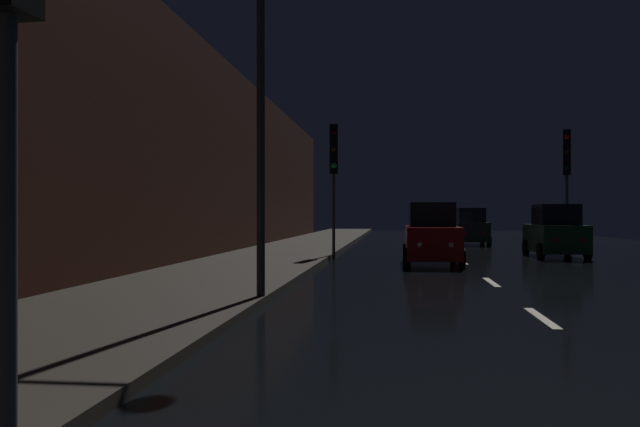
{
  "coord_description": "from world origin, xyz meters",
  "views": [
    {
      "loc": [
        -2.39,
        -2.21,
        1.71
      ],
      "look_at": [
        -4.84,
        19.14,
        1.73
      ],
      "focal_mm": 36.8,
      "sensor_mm": 36.0,
      "label": 1
    }
  ],
  "objects_px": {
    "traffic_light_far_right": "(567,163)",
    "car_distant_taillights": "(470,228)",
    "streetlamp_overhead": "(284,41)",
    "car_parked_right_far": "(555,233)",
    "traffic_light_far_left": "(334,161)",
    "car_approaching_headlights": "(432,236)"
  },
  "relations": [
    {
      "from": "traffic_light_far_right",
      "to": "car_parked_right_far",
      "type": "xyz_separation_m",
      "value": [
        -0.8,
        -1.38,
        -2.87
      ]
    },
    {
      "from": "traffic_light_far_left",
      "to": "car_parked_right_far",
      "type": "distance_m",
      "value": 9.29
    },
    {
      "from": "car_distant_taillights",
      "to": "traffic_light_far_left",
      "type": "bearing_deg",
      "value": 151.94
    },
    {
      "from": "traffic_light_far_left",
      "to": "car_distant_taillights",
      "type": "relative_size",
      "value": 1.27
    },
    {
      "from": "traffic_light_far_right",
      "to": "car_approaching_headlights",
      "type": "relative_size",
      "value": 1.25
    },
    {
      "from": "traffic_light_far_left",
      "to": "streetlamp_overhead",
      "type": "distance_m",
      "value": 12.78
    },
    {
      "from": "traffic_light_far_left",
      "to": "car_distant_taillights",
      "type": "distance_m",
      "value": 14.1
    },
    {
      "from": "car_distant_taillights",
      "to": "car_parked_right_far",
      "type": "bearing_deg",
      "value": -168.16
    },
    {
      "from": "traffic_light_far_right",
      "to": "car_distant_taillights",
      "type": "height_order",
      "value": "traffic_light_far_right"
    },
    {
      "from": "traffic_light_far_left",
      "to": "traffic_light_far_right",
      "type": "xyz_separation_m",
      "value": [
        9.45,
        3.29,
        0.07
      ]
    },
    {
      "from": "traffic_light_far_right",
      "to": "streetlamp_overhead",
      "type": "bearing_deg",
      "value": -16.8
    },
    {
      "from": "traffic_light_far_left",
      "to": "traffic_light_far_right",
      "type": "bearing_deg",
      "value": 100.98
    },
    {
      "from": "car_distant_taillights",
      "to": "traffic_light_far_right",
      "type": "bearing_deg",
      "value": -161.66
    },
    {
      "from": "traffic_light_far_right",
      "to": "car_approaching_headlights",
      "type": "height_order",
      "value": "traffic_light_far_right"
    },
    {
      "from": "car_parked_right_far",
      "to": "traffic_light_far_left",
      "type": "bearing_deg",
      "value": 102.49
    },
    {
      "from": "traffic_light_far_right",
      "to": "car_distant_taillights",
      "type": "distance_m",
      "value": 9.81
    },
    {
      "from": "streetlamp_overhead",
      "to": "car_distant_taillights",
      "type": "height_order",
      "value": "streetlamp_overhead"
    },
    {
      "from": "traffic_light_far_left",
      "to": "car_parked_right_far",
      "type": "xyz_separation_m",
      "value": [
        8.65,
        1.92,
        -2.8
      ]
    },
    {
      "from": "car_parked_right_far",
      "to": "car_distant_taillights",
      "type": "bearing_deg",
      "value": 11.84
    },
    {
      "from": "traffic_light_far_right",
      "to": "car_approaching_headlights",
      "type": "bearing_deg",
      "value": -33.18
    },
    {
      "from": "car_approaching_headlights",
      "to": "streetlamp_overhead",
      "type": "bearing_deg",
      "value": -17.81
    },
    {
      "from": "car_approaching_headlights",
      "to": "car_distant_taillights",
      "type": "bearing_deg",
      "value": 168.63
    }
  ]
}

